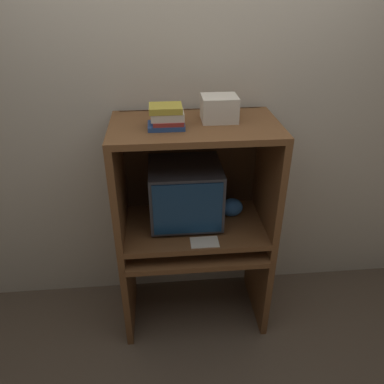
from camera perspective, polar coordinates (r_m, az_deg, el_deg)
name	(u,v)px	position (r m, az deg, el deg)	size (l,w,h in m)	color
ground_plane	(198,339)	(2.73, 0.92, -21.52)	(12.00, 12.00, 0.00)	brown
wall_back	(190,127)	(2.45, -0.33, 9.95)	(6.00, 0.06, 2.60)	beige
desk_base	(195,269)	(2.60, 0.43, -11.67)	(0.95, 0.56, 0.65)	brown
desk_monitor_shelf	(194,227)	(2.42, 0.38, -5.38)	(0.95, 0.54, 0.12)	brown
hutch_upper	(194,159)	(2.22, 0.34, 4.98)	(0.95, 0.54, 0.67)	brown
crt_monitor	(185,193)	(2.33, -1.03, -0.16)	(0.44, 0.40, 0.39)	#333338
keyboard	(191,247)	(2.38, -0.10, -8.39)	(0.43, 0.13, 0.03)	#2D2D30
mouse	(234,243)	(2.42, 6.40, -7.72)	(0.06, 0.04, 0.03)	#B7B7B7
snack_bag	(232,207)	(2.47, 6.05, -2.33)	(0.15, 0.11, 0.12)	#336BB7
book_stack	(167,117)	(2.02, -3.87, 11.36)	(0.20, 0.15, 0.12)	navy
paper_card	(205,242)	(2.24, 1.93, -7.65)	(0.17, 0.11, 0.00)	beige
storage_box	(219,108)	(2.13, 4.18, 12.60)	(0.20, 0.17, 0.14)	beige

